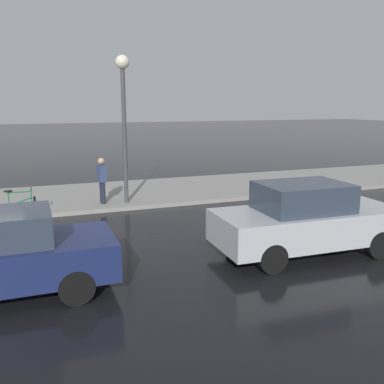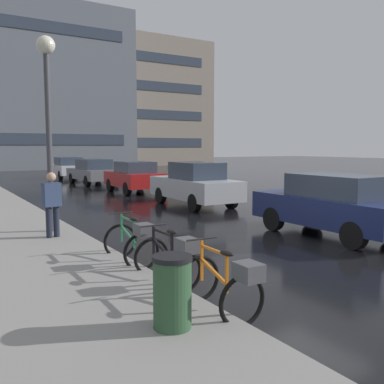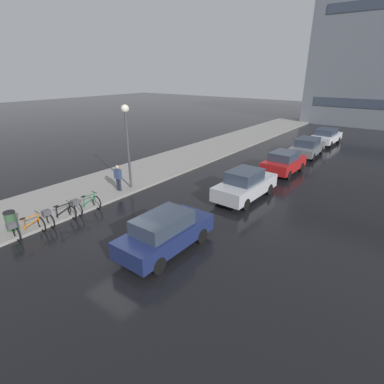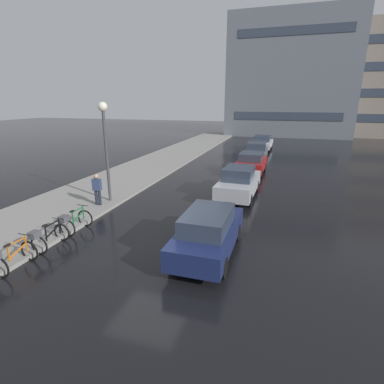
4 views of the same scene
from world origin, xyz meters
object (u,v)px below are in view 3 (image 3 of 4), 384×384
at_px(streetlamp, 127,131).
at_px(car_white, 326,136).
at_px(car_silver, 245,185).
at_px(car_red, 284,162).
at_px(car_grey, 307,147).
at_px(car_navy, 165,232).
at_px(bicycle_second, 58,215).
at_px(trash_bin, 11,222).
at_px(bicycle_nearest, 25,227).
at_px(bicycle_third, 85,204).
at_px(pedestrian, 118,177).

bearing_deg(streetlamp, car_white, 73.39).
relative_size(car_silver, car_red, 1.17).
bearing_deg(car_silver, car_grey, 90.98).
bearing_deg(car_navy, bicycle_second, -165.96).
relative_size(car_silver, trash_bin, 4.37).
height_order(bicycle_second, car_red, car_red).
bearing_deg(streetlamp, bicycle_nearest, -84.12).
bearing_deg(bicycle_third, car_navy, -0.94).
height_order(car_navy, pedestrian, pedestrian).
distance_m(bicycle_second, bicycle_third, 1.46).
bearing_deg(streetlamp, bicycle_second, -82.38).
relative_size(bicycle_nearest, pedestrian, 0.83).
xyz_separation_m(bicycle_second, car_white, (5.29, 25.12, 0.29)).
relative_size(bicycle_second, car_silver, 0.32).
bearing_deg(trash_bin, car_grey, 73.75).
height_order(bicycle_second, car_navy, car_navy).
bearing_deg(bicycle_third, car_silver, 50.07).
distance_m(bicycle_nearest, bicycle_second, 1.50).
bearing_deg(car_red, bicycle_nearest, -109.68).
height_order(bicycle_nearest, car_grey, car_grey).
xyz_separation_m(car_red, car_grey, (-0.18, 5.74, -0.01)).
height_order(bicycle_third, car_grey, car_grey).
bearing_deg(pedestrian, streetlamp, 78.04).
bearing_deg(car_grey, streetlamp, -112.46).
height_order(bicycle_second, trash_bin, trash_bin).
relative_size(car_grey, trash_bin, 4.35).
height_order(car_silver, streetlamp, streetlamp).
bearing_deg(trash_bin, car_red, 67.60).
relative_size(bicycle_second, car_white, 0.32).
bearing_deg(car_silver, car_red, 90.13).
height_order(bicycle_second, car_white, car_white).
relative_size(bicycle_second, car_red, 0.38).
height_order(bicycle_nearest, car_navy, car_navy).
bearing_deg(bicycle_third, trash_bin, -105.68).
bearing_deg(streetlamp, pedestrian, -101.96).
bearing_deg(car_navy, trash_bin, -154.49).
relative_size(car_navy, car_silver, 0.94).
relative_size(car_grey, pedestrian, 2.62).
bearing_deg(pedestrian, car_red, 56.25).
height_order(car_silver, car_red, car_silver).
bearing_deg(car_grey, car_navy, -89.37).
relative_size(car_navy, streetlamp, 0.84).
xyz_separation_m(bicycle_nearest, car_navy, (5.46, 2.87, 0.33)).
height_order(bicycle_second, pedestrian, pedestrian).
bearing_deg(streetlamp, car_red, 54.64).
distance_m(bicycle_second, car_silver, 9.69).
bearing_deg(streetlamp, trash_bin, -91.87).
bearing_deg(car_white, streetlamp, -106.61).
height_order(bicycle_third, car_navy, car_navy).
xyz_separation_m(bicycle_nearest, pedestrian, (-0.85, 5.81, 0.47)).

